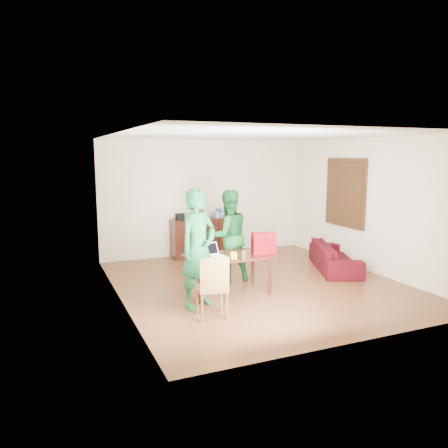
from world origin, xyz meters
name	(u,v)px	position (x,y,z in m)	size (l,w,h in m)	color
room	(256,213)	(0.01, 0.13, 1.31)	(5.20, 5.70, 2.90)	#492A12
table	(229,260)	(-0.72, -0.28, 0.59)	(1.44, 0.82, 0.67)	black
chair	(212,299)	(-1.39, -1.20, 0.27)	(0.48, 0.46, 0.94)	brown
person_near	(198,249)	(-1.42, -0.69, 0.93)	(0.68, 0.45, 1.86)	#145A2E
person_far	(228,236)	(-0.43, 0.42, 0.86)	(0.84, 0.65, 1.72)	#125120
laptop	(216,254)	(-0.97, -0.31, 0.72)	(0.36, 0.30, 0.22)	white
bananas	(234,259)	(-0.79, -0.64, 0.70)	(0.15, 0.09, 0.06)	gold
bottle	(244,255)	(-0.64, -0.69, 0.76)	(0.06, 0.06, 0.18)	brown
red_bag	(264,245)	(-0.10, -0.38, 0.82)	(0.40, 0.23, 0.30)	maroon
sofa	(335,257)	(1.95, 0.30, 0.27)	(1.85, 0.72, 0.54)	#3A0715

